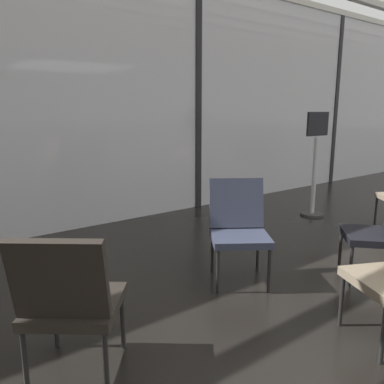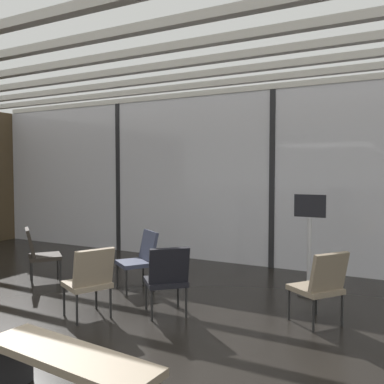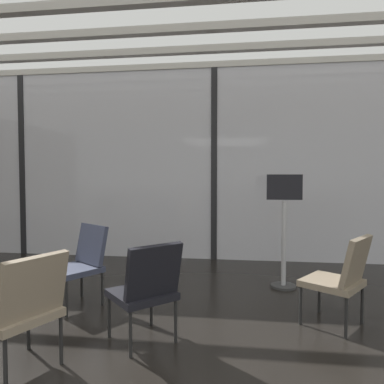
{
  "view_description": "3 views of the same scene",
  "coord_description": "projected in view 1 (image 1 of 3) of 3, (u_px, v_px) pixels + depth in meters",
  "views": [
    {
      "loc": [
        -3.58,
        0.56,
        1.46
      ],
      "look_at": [
        -1.16,
        3.77,
        0.61
      ],
      "focal_mm": 36.17,
      "sensor_mm": 36.0,
      "label": 1
    },
    {
      "loc": [
        2.27,
        -2.18,
        1.78
      ],
      "look_at": [
        -1.88,
        5.6,
        1.32
      ],
      "focal_mm": 38.94,
      "sensor_mm": 36.0,
      "label": 2
    },
    {
      "loc": [
        0.38,
        -0.68,
        1.41
      ],
      "look_at": [
        -0.57,
        6.67,
        1.08
      ],
      "focal_mm": 32.25,
      "sensor_mm": 36.0,
      "label": 3
    }
  ],
  "objects": [
    {
      "name": "window_mullion_2",
      "position": [
        334.0,
        102.0,
        7.76
      ],
      "size": [
        0.1,
        0.12,
        3.24
      ],
      "primitive_type": "cube",
      "color": "black",
      "rests_on": "ground"
    },
    {
      "name": "lounge_chair_1",
      "position": [
        69.0,
        297.0,
        2.04
      ],
      "size": [
        0.7,
        0.71,
        0.87
      ],
      "rotation": [
        0.0,
        0.0,
        2.47
      ],
      "color": "#28231E",
      "rests_on": "ground"
    },
    {
      "name": "window_mullion_1",
      "position": [
        197.0,
        99.0,
        5.7
      ],
      "size": [
        0.1,
        0.12,
        3.24
      ],
      "primitive_type": "cube",
      "color": "black",
      "rests_on": "ground"
    },
    {
      "name": "lounge_chair_2",
      "position": [
        238.0,
        224.0,
        3.36
      ],
      "size": [
        0.69,
        0.7,
        0.87
      ],
      "rotation": [
        0.0,
        0.0,
        5.69
      ],
      "color": "#33384C",
      "rests_on": "ground"
    },
    {
      "name": "glass_curtain_wall",
      "position": [
        197.0,
        99.0,
        5.7
      ],
      "size": [
        14.0,
        0.08,
        3.24
      ],
      "primitive_type": "cube",
      "color": "silver",
      "rests_on": "ground"
    },
    {
      "name": "info_sign",
      "position": [
        315.0,
        168.0,
        5.36
      ],
      "size": [
        0.44,
        0.32,
        1.44
      ],
      "color": "#333333",
      "rests_on": "ground"
    }
  ]
}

